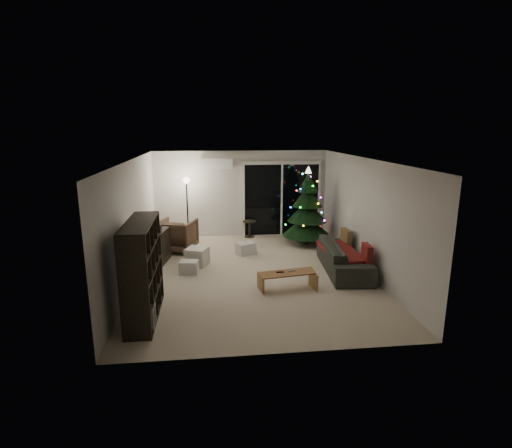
{
  "coord_description": "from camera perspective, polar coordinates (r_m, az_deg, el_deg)",
  "views": [
    {
      "loc": [
        -0.89,
        -8.28,
        3.14
      ],
      "look_at": [
        0.1,
        0.3,
        1.05
      ],
      "focal_mm": 28.0,
      "sensor_mm": 36.0,
      "label": 1
    }
  ],
  "objects": [
    {
      "name": "christmas_tree",
      "position": [
        10.93,
        7.36,
        2.57
      ],
      "size": [
        1.61,
        1.61,
        2.14
      ],
      "primitive_type": "cone",
      "rotation": [
        0.0,
        0.0,
        0.24
      ],
      "color": "black",
      "rests_on": "floor"
    },
    {
      "name": "remote_a",
      "position": [
        7.94,
        3.44,
        -6.88
      ],
      "size": [
        0.14,
        0.04,
        0.02
      ],
      "primitive_type": "cube",
      "color": "black",
      "rests_on": "coffee_table"
    },
    {
      "name": "sofa_throw",
      "position": [
        9.1,
        11.95,
        -3.81
      ],
      "size": [
        0.68,
        1.58,
        0.05
      ],
      "primitive_type": "cube",
      "color": "maroon",
      "rests_on": "sofa"
    },
    {
      "name": "cardboard_box_a",
      "position": [
        8.99,
        -9.56,
        -6.09
      ],
      "size": [
        0.43,
        0.35,
        0.28
      ],
      "primitive_type": "cube",
      "rotation": [
        0.0,
        0.0,
        -0.14
      ],
      "color": "silver",
      "rests_on": "floor"
    },
    {
      "name": "armchair",
      "position": [
        10.58,
        -11.22,
        -1.56
      ],
      "size": [
        1.13,
        1.15,
        0.84
      ],
      "primitive_type": "imported",
      "rotation": [
        0.0,
        0.0,
        2.84
      ],
      "color": "brown",
      "rests_on": "floor"
    },
    {
      "name": "floor_lamp",
      "position": [
        11.19,
        -9.76,
        1.79
      ],
      "size": [
        0.28,
        0.28,
        1.78
      ],
      "primitive_type": "cylinder",
      "color": "black",
      "rests_on": "floor"
    },
    {
      "name": "media_cabinet",
      "position": [
        9.59,
        -14.47,
        -3.5
      ],
      "size": [
        0.69,
        1.32,
        0.78
      ],
      "primitive_type": "cube",
      "rotation": [
        0.0,
        0.0,
        -0.18
      ],
      "color": "black",
      "rests_on": "floor"
    },
    {
      "name": "room",
      "position": [
        10.09,
        1.24,
        1.45
      ],
      "size": [
        6.5,
        7.51,
        2.6
      ],
      "color": "beige",
      "rests_on": "ground"
    },
    {
      "name": "side_table",
      "position": [
        11.7,
        -0.93,
        -0.72
      ],
      "size": [
        0.43,
        0.43,
        0.49
      ],
      "primitive_type": "cylinder",
      "rotation": [
        0.0,
        0.0,
        -0.09
      ],
      "color": "black",
      "rests_on": "floor"
    },
    {
      "name": "ottoman",
      "position": [
        9.45,
        -8.41,
        -4.62
      ],
      "size": [
        0.6,
        0.6,
        0.42
      ],
      "primitive_type": "cube",
      "rotation": [
        0.0,
        0.0,
        -0.39
      ],
      "color": "silver",
      "rests_on": "floor"
    },
    {
      "name": "coffee_table",
      "position": [
        8.03,
        4.48,
        -8.08
      ],
      "size": [
        1.18,
        0.57,
        0.36
      ],
      "primitive_type": null,
      "rotation": [
        0.0,
        0.0,
        0.16
      ],
      "color": "olive",
      "rests_on": "floor"
    },
    {
      "name": "cardboard_box_b",
      "position": [
        10.16,
        -1.49,
        -3.51
      ],
      "size": [
        0.53,
        0.48,
        0.3
      ],
      "primitive_type": "cube",
      "rotation": [
        0.0,
        0.0,
        0.43
      ],
      "color": "silver",
      "rests_on": "floor"
    },
    {
      "name": "cushion_b",
      "position": [
        8.6,
        15.56,
        -4.23
      ],
      "size": [
        0.16,
        0.43,
        0.42
      ],
      "primitive_type": "cube",
      "rotation": [
        0.0,
        0.0,
        -0.07
      ],
      "color": "maroon",
      "rests_on": "sofa"
    },
    {
      "name": "sofa",
      "position": [
        9.17,
        12.5,
        -4.64
      ],
      "size": [
        1.06,
        2.26,
        0.64
      ],
      "primitive_type": "imported",
      "rotation": [
        0.0,
        0.0,
        1.48
      ],
      "color": "black",
      "rests_on": "floor"
    },
    {
      "name": "cushion_a",
      "position": [
        9.77,
        12.74,
        -1.94
      ],
      "size": [
        0.16,
        0.43,
        0.42
      ],
      "primitive_type": "cube",
      "rotation": [
        0.0,
        0.0,
        0.09
      ],
      "color": "olive",
      "rests_on": "sofa"
    },
    {
      "name": "stereo",
      "position": [
        9.47,
        -14.64,
        -0.75
      ],
      "size": [
        0.4,
        0.47,
        0.17
      ],
      "primitive_type": "cube",
      "color": "black",
      "rests_on": "media_cabinet"
    },
    {
      "name": "remote_b",
      "position": [
        8.03,
        5.14,
        -6.66
      ],
      "size": [
        0.14,
        0.08,
        0.02
      ],
      "primitive_type": "cube",
      "rotation": [
        0.0,
        0.0,
        0.35
      ],
      "color": "slate",
      "rests_on": "coffee_table"
    },
    {
      "name": "bookshelf",
      "position": [
        6.96,
        -17.57,
        -6.42
      ],
      "size": [
        0.58,
        1.7,
        1.67
      ],
      "primitive_type": null,
      "rotation": [
        0.0,
        0.0,
        -0.1
      ],
      "color": "black",
      "rests_on": "floor"
    }
  ]
}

